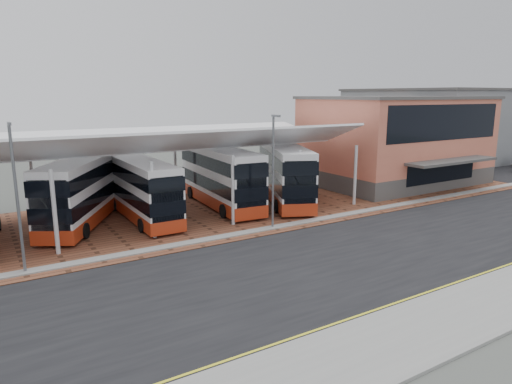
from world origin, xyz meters
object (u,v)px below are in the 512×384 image
(terminal, at_px, (396,140))
(bus_4, at_px, (220,177))
(bus_2, at_px, (82,192))
(bus_5, at_px, (285,174))
(bus_3, at_px, (142,190))

(terminal, xyz_separation_m, bus_4, (-21.10, 0.23, -2.13))
(bus_2, distance_m, bus_4, 11.19)
(bus_4, height_order, bus_5, bus_5)
(bus_2, bearing_deg, bus_5, 22.90)
(terminal, bearing_deg, bus_3, -179.27)
(bus_2, distance_m, bus_5, 16.87)
(terminal, xyz_separation_m, bus_3, (-28.10, -0.36, -2.34))
(bus_2, relative_size, bus_3, 1.04)
(bus_4, distance_m, bus_5, 5.79)
(bus_5, bearing_deg, bus_4, -171.89)
(bus_3, relative_size, bus_4, 0.90)
(bus_3, bearing_deg, bus_2, 166.79)
(terminal, relative_size, bus_5, 1.51)
(bus_4, bearing_deg, bus_3, -170.54)
(bus_5, bearing_deg, bus_3, -160.47)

